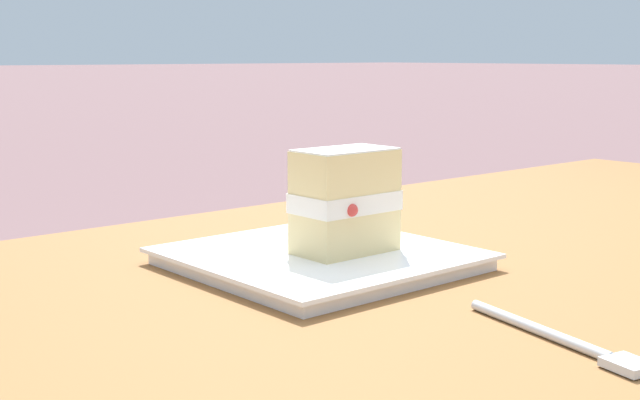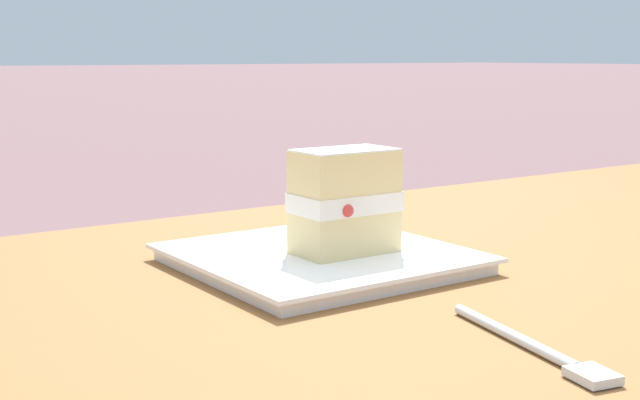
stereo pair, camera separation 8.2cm
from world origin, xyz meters
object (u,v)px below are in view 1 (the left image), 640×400
Objects in this scene: cake_slice at (345,201)px; dessert_fork at (564,340)px; dessert_plate at (320,259)px; patio_table at (510,347)px.

cake_slice reaches higher than dessert_fork.
cake_slice is (-0.02, 0.02, 0.06)m from dessert_plate.
cake_slice is 0.27m from dessert_fork.
patio_table is at bearing 154.43° from dessert_plate.
patio_table is 16.18× the size of cake_slice.
patio_table is 0.23m from dessert_plate.
dessert_fork is at bearing 86.51° from dessert_plate.
patio_table is 6.40× the size of dessert_plate.
dessert_fork is (0.02, 0.28, -0.00)m from dessert_plate.
cake_slice is at bearing -97.01° from dessert_fork.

